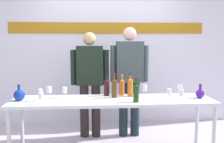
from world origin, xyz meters
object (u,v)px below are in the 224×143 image
at_px(wine_bottle_4, 136,92).
at_px(wine_glass_left_3, 49,90).
at_px(wine_glass_left_0, 65,90).
at_px(wine_bottle_1, 114,87).
at_px(wine_bottle_3, 122,86).
at_px(decanter_blue_left, 19,95).
at_px(presenter_left, 90,78).
at_px(wine_glass_right_2, 181,93).
at_px(wine_bottle_0, 107,87).
at_px(decanter_blue_right, 200,93).
at_px(wine_glass_right_0, 180,88).
at_px(presenter_right, 129,74).
at_px(wine_glass_right_1, 145,88).
at_px(wine_glass_left_1, 40,93).
at_px(wine_bottle_2, 130,87).
at_px(wine_glass_right_3, 169,92).
at_px(wine_glass_left_2, 41,96).
at_px(display_table, 113,103).

xyz_separation_m(wine_bottle_4, wine_glass_left_3, (-1.13, 0.28, -0.01)).
distance_m(wine_bottle_4, wine_glass_left_0, 0.96).
relative_size(wine_bottle_1, wine_bottle_3, 1.10).
distance_m(decanter_blue_left, presenter_left, 1.14).
bearing_deg(decanter_blue_left, wine_glass_left_3, 17.31).
height_order(wine_bottle_3, wine_bottle_4, same).
bearing_deg(wine_glass_left_0, wine_glass_right_2, -11.30).
relative_size(wine_bottle_0, wine_bottle_4, 0.97).
distance_m(decanter_blue_right, wine_glass_right_0, 0.32).
xyz_separation_m(wine_bottle_3, wine_glass_right_0, (0.83, -0.02, -0.03)).
bearing_deg(wine_glass_right_0, decanter_blue_left, -173.68).
xyz_separation_m(presenter_right, wine_glass_right_1, (0.15, -0.52, -0.13)).
distance_m(decanter_blue_left, wine_glass_right_2, 2.08).
bearing_deg(presenter_left, wine_glass_right_1, -34.13).
bearing_deg(wine_glass_left_1, wine_bottle_2, 10.00).
relative_size(presenter_left, wine_bottle_2, 5.24).
bearing_deg(wine_glass_left_0, wine_bottle_1, 0.36).
distance_m(wine_bottle_0, wine_bottle_1, 0.17).
bearing_deg(wine_glass_right_2, wine_glass_right_1, 137.67).
bearing_deg(wine_bottle_2, presenter_left, 137.72).
xyz_separation_m(wine_bottle_2, wine_glass_right_2, (0.60, -0.37, -0.03)).
bearing_deg(decanter_blue_left, presenter_left, 38.06).
height_order(wine_bottle_2, wine_bottle_4, wine_bottle_2).
height_order(wine_glass_left_3, wine_glass_right_3, wine_glass_left_3).
bearing_deg(wine_glass_right_1, wine_bottle_3, 163.88).
bearing_deg(wine_glass_left_3, wine_glass_right_0, 4.07).
xyz_separation_m(wine_glass_left_1, wine_glass_right_0, (1.92, 0.27, -0.01)).
xyz_separation_m(presenter_left, wine_glass_right_2, (1.17, -0.89, -0.08)).
distance_m(wine_bottle_1, wine_glass_left_1, 0.98).
distance_m(decanter_blue_right, wine_bottle_2, 0.95).
bearing_deg(wine_glass_right_2, wine_glass_left_2, -179.11).
bearing_deg(wine_bottle_2, wine_glass_right_2, -31.51).
height_order(presenter_right, wine_glass_left_3, presenter_right).
bearing_deg(presenter_left, wine_glass_left_2, -122.07).
bearing_deg(wine_glass_right_1, presenter_right, 105.47).
height_order(display_table, wine_bottle_4, wine_bottle_4).
relative_size(decanter_blue_left, wine_glass_left_2, 1.52).
height_order(display_table, wine_bottle_1, wine_bottle_1).
distance_m(presenter_left, wine_bottle_3, 0.64).
distance_m(wine_glass_right_0, wine_glass_right_2, 0.45).
height_order(wine_bottle_1, wine_glass_left_1, wine_bottle_1).
bearing_deg(wine_glass_left_2, wine_glass_right_2, 0.89).
bearing_deg(wine_glass_left_1, wine_bottle_3, 15.18).
height_order(wine_glass_left_3, wine_glass_right_1, same).
bearing_deg(presenter_right, wine_bottle_0, -130.68).
relative_size(wine_glass_left_2, wine_glass_right_0, 0.99).
height_order(presenter_right, wine_bottle_0, presenter_right).
bearing_deg(wine_glass_right_1, wine_glass_left_2, -163.84).
height_order(wine_bottle_2, wine_glass_right_2, wine_bottle_2).
bearing_deg(wine_bottle_3, wine_bottle_2, -37.89).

